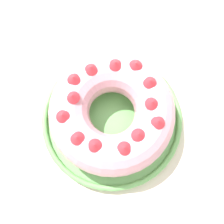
{
  "coord_description": "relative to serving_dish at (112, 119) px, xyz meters",
  "views": [
    {
      "loc": [
        -0.15,
        -0.04,
        1.35
      ],
      "look_at": [
        0.0,
        0.01,
        0.82
      ],
      "focal_mm": 42.0,
      "sensor_mm": 36.0,
      "label": 1
    }
  ],
  "objects": [
    {
      "name": "dining_table",
      "position": [
        -0.0,
        -0.01,
        -0.1
      ],
      "size": [
        1.44,
        1.0,
        0.76
      ],
      "color": "beige",
      "rests_on": "ground_plane"
    },
    {
      "name": "cake_knife",
      "position": [
        -0.25,
        0.01,
        -0.01
      ],
      "size": [
        0.02,
        0.2,
        0.01
      ],
      "rotation": [
        0.0,
        0.0,
        0.02
      ],
      "color": "white",
      "rests_on": "dining_table"
    },
    {
      "name": "serving_dish",
      "position": [
        0.0,
        0.0,
        0.0
      ],
      "size": [
        0.32,
        0.32,
        0.02
      ],
      "color": "#6BB760",
      "rests_on": "dining_table"
    },
    {
      "name": "ground_plane",
      "position": [
        -0.0,
        -0.01,
        -0.77
      ],
      "size": [
        8.0,
        8.0,
        0.0
      ],
      "primitive_type": "plane",
      "color": "gray"
    },
    {
      "name": "bundt_cake",
      "position": [
        0.0,
        0.0,
        0.06
      ],
      "size": [
        0.27,
        0.27,
        0.1
      ],
      "color": "#E09EAD",
      "rests_on": "serving_dish"
    }
  ]
}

